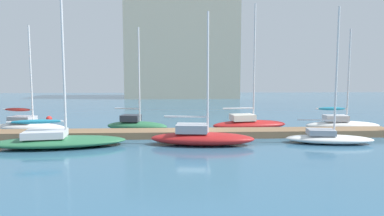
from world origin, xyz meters
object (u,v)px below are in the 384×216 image
object	(u,v)px
sailboat_0	(29,125)
sailboat_6	(342,124)
sailboat_1	(58,139)
harbor_building_distant	(182,48)
sailboat_2	(136,124)
sailboat_3	(201,137)
sailboat_4	(249,123)
mooring_buoy_red	(49,119)
sailboat_5	(328,137)

from	to	relation	value
sailboat_0	sailboat_6	bearing A→B (deg)	10.90
sailboat_1	harbor_building_distant	bearing A→B (deg)	71.14
sailboat_2	sailboat_3	xyz separation A→B (m)	(5.03, -5.86, 0.00)
sailboat_3	sailboat_4	bearing A→B (deg)	59.33
sailboat_3	sailboat_4	xyz separation A→B (m)	(4.58, 6.10, 0.01)
sailboat_6	mooring_buoy_red	distance (m)	27.61
sailboat_5	sailboat_6	bearing A→B (deg)	65.19
harbor_building_distant	sailboat_5	bearing A→B (deg)	-78.79
sailboat_1	mooring_buoy_red	size ratio (longest dim) A/B	19.57
sailboat_2	sailboat_0	bearing A→B (deg)	-166.53
sailboat_5	sailboat_4	bearing A→B (deg)	134.12
sailboat_3	sailboat_6	xyz separation A→B (m)	(12.44, 5.47, 0.00)
harbor_building_distant	sailboat_4	bearing A→B (deg)	-83.00
sailboat_1	sailboat_5	distance (m)	18.31
sailboat_4	harbor_building_distant	size ratio (longest dim) A/B	0.49
mooring_buoy_red	sailboat_4	bearing A→B (deg)	-16.84
sailboat_2	mooring_buoy_red	distance (m)	11.14
sailboat_0	sailboat_5	distance (m)	23.26
mooring_buoy_red	sailboat_5	bearing A→B (deg)	-26.88
sailboat_4	mooring_buoy_red	bearing A→B (deg)	154.41
sailboat_3	mooring_buoy_red	size ratio (longest dim) A/B	15.45
sailboat_3	sailboat_2	bearing A→B (deg)	136.87
sailboat_3	sailboat_4	size ratio (longest dim) A/B	0.83
sailboat_0	mooring_buoy_red	distance (m)	6.33
sailboat_2	harbor_building_distant	size ratio (longest dim) A/B	0.39
sailboat_3	sailboat_6	world-z (taller)	sailboat_3
mooring_buoy_red	harbor_building_distant	world-z (taller)	harbor_building_distant
sailboat_2	sailboat_5	bearing A→B (deg)	-11.14
sailboat_1	harbor_building_distant	world-z (taller)	harbor_building_distant
harbor_building_distant	sailboat_3	bearing A→B (deg)	-89.50
sailboat_0	harbor_building_distant	xyz separation A→B (m)	(13.36, 41.13, 9.29)
mooring_buoy_red	harbor_building_distant	distance (m)	38.76
sailboat_4	harbor_building_distant	distance (m)	41.94
sailboat_2	sailboat_6	world-z (taller)	sailboat_2
sailboat_0	harbor_building_distant	distance (m)	44.23
sailboat_3	mooring_buoy_red	world-z (taller)	sailboat_3
sailboat_4	sailboat_6	bearing A→B (deg)	-13.32
sailboat_1	sailboat_4	size ratio (longest dim) A/B	1.05
sailboat_0	sailboat_2	distance (m)	8.74
sailboat_2	harbor_building_distant	distance (m)	42.13
sailboat_2	mooring_buoy_red	world-z (taller)	sailboat_2
sailboat_0	sailboat_2	size ratio (longest dim) A/B	1.01
sailboat_2	mooring_buoy_red	bearing A→B (deg)	159.00
sailboat_1	sailboat_2	bearing A→B (deg)	46.03
sailboat_4	harbor_building_distant	world-z (taller)	harbor_building_distant
sailboat_2	sailboat_4	distance (m)	9.61
sailboat_2	sailboat_5	world-z (taller)	sailboat_5
sailboat_6	harbor_building_distant	bearing A→B (deg)	110.36
sailboat_4	sailboat_5	size ratio (longest dim) A/B	1.15
sailboat_1	sailboat_4	distance (m)	15.41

